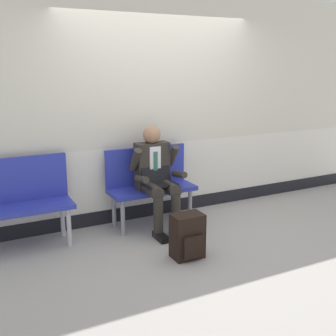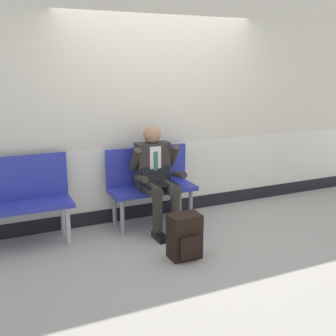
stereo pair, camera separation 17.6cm
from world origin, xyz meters
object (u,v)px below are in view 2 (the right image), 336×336
at_px(bench_empty, 15,196).
at_px(person_seated, 157,176).
at_px(backpack, 185,237).
at_px(bench_with_person, 150,181).

xyz_separation_m(bench_empty, person_seated, (1.56, -0.20, 0.10)).
bearing_deg(bench_empty, backpack, -35.15).
bearing_deg(person_seated, bench_empty, 172.50).
height_order(bench_with_person, backpack, bench_with_person).
distance_m(bench_with_person, bench_empty, 1.56).
xyz_separation_m(person_seated, backpack, (-0.06, -0.85, -0.42)).
height_order(bench_empty, backpack, bench_empty).
distance_m(bench_empty, backpack, 1.86).
xyz_separation_m(bench_with_person, bench_empty, (-1.56, 0.00, 0.01)).
bearing_deg(bench_empty, bench_with_person, -0.10).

